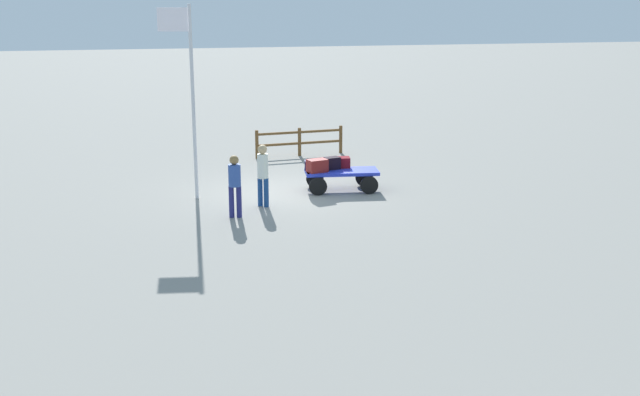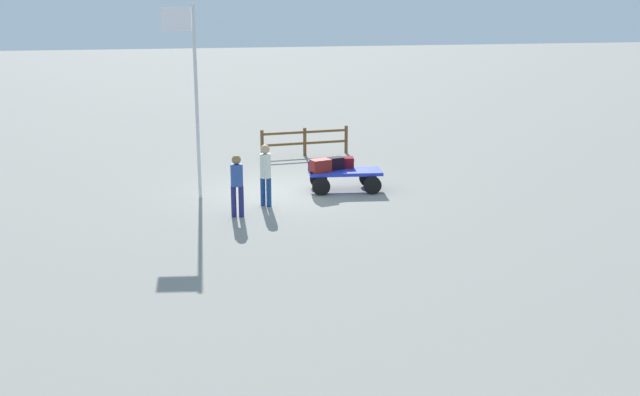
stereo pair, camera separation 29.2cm
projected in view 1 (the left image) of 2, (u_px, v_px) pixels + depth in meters
ground_plane at (281, 192)px, 23.58m from camera, size 120.00×120.00×0.00m
luggage_cart at (341, 176)px, 23.60m from camera, size 2.27×1.27×0.63m
suitcase_grey at (317, 166)px, 23.29m from camera, size 0.66×0.53×0.38m
suitcase_tan at (340, 162)px, 23.89m from camera, size 0.65×0.46×0.31m
suitcase_olive at (313, 165)px, 23.61m from camera, size 0.57×0.42×0.28m
suitcase_maroon at (332, 163)px, 23.65m from camera, size 0.53×0.41×0.37m
worker_lead at (263, 171)px, 21.75m from camera, size 0.42×0.42×1.76m
worker_trailing at (235, 181)px, 20.70m from camera, size 0.38×0.38×1.69m
flagpole at (189, 85)px, 22.00m from camera, size 0.93×0.13×5.52m
wooden_fence at (300, 140)px, 28.54m from camera, size 3.29×0.47×1.02m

